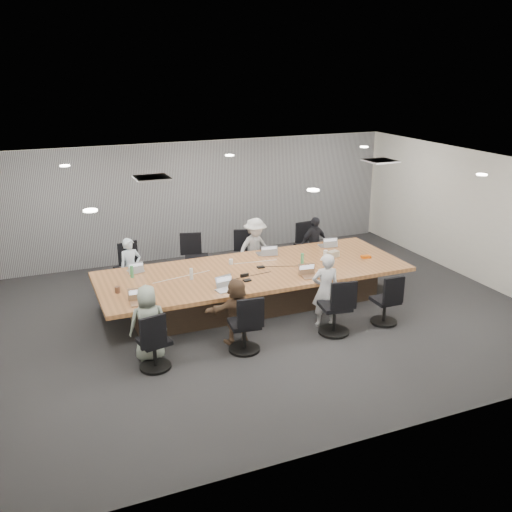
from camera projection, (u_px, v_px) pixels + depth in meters
name	position (u px, v px, depth m)	size (l,w,h in m)	color
floor	(264.00, 314.00, 10.87)	(10.00, 8.00, 0.00)	#2B2B2C
ceiling	(265.00, 168.00, 9.97)	(10.00, 8.00, 0.00)	white
wall_back	(200.00, 199.00, 13.92)	(10.00, 2.80, 0.00)	beige
wall_front	(395.00, 336.00, 6.93)	(10.00, 2.80, 0.00)	beige
wall_right	(478.00, 217.00, 12.24)	(8.00, 2.80, 0.00)	beige
curtain	(200.00, 199.00, 13.85)	(9.80, 0.04, 2.80)	gray
conference_table	(254.00, 286.00, 11.18)	(6.00, 2.20, 0.74)	#3E2E22
chair_0	(128.00, 273.00, 11.89)	(0.54, 0.54, 0.80)	black
chair_1	(197.00, 262.00, 12.42)	(0.59, 0.59, 0.88)	black
chair_2	(249.00, 257.00, 12.89)	(0.52, 0.52, 0.77)	black
chair_3	(307.00, 249.00, 13.41)	(0.53, 0.53, 0.79)	black
chair_4	(154.00, 346.00, 8.84)	(0.53, 0.53, 0.78)	black
chair_5	(244.00, 328.00, 9.37)	(0.55, 0.55, 0.82)	black
chair_6	(335.00, 311.00, 9.99)	(0.58, 0.58, 0.87)	black
chair_7	(385.00, 304.00, 10.39)	(0.51, 0.51, 0.76)	black
person_0	(131.00, 268.00, 11.51)	(0.45, 0.30, 1.24)	silver
laptop_0	(136.00, 271.00, 10.99)	(0.30, 0.20, 0.02)	#B2B2B7
person_2	(255.00, 249.00, 12.48)	(0.89, 0.51, 1.37)	#BBBBBB
laptop_2	(265.00, 253.00, 11.98)	(0.36, 0.25, 0.02)	#B2B2B7
person_3	(314.00, 244.00, 13.03)	(0.74, 0.31, 1.26)	black
laptop_3	(326.00, 245.00, 12.51)	(0.33, 0.22, 0.02)	#B2B2B7
person_4	(148.00, 323.00, 9.07)	(0.61, 0.40, 1.25)	gray
laptop_4	(141.00, 303.00, 9.51)	(0.34, 0.23, 0.02)	#8C6647
person_5	(237.00, 311.00, 9.63)	(1.07, 0.34, 1.15)	brown
laptop_5	(225.00, 290.00, 10.05)	(0.32, 0.22, 0.02)	#B2B2B7
person_6	(325.00, 290.00, 10.21)	(0.50, 0.33, 1.38)	silver
laptop_6	(311.00, 277.00, 10.67)	(0.33, 0.23, 0.02)	#8C6647
bottle_green_left	(132.00, 272.00, 10.63)	(0.06, 0.06, 0.23)	#47A463
bottle_green_right	(302.00, 259.00, 11.34)	(0.06, 0.06, 0.23)	#47A463
bottle_clear	(191.00, 274.00, 10.54)	(0.06, 0.06, 0.21)	silver
cup_white_far	(231.00, 262.00, 11.36)	(0.08, 0.08, 0.10)	white
cup_white_near	(326.00, 253.00, 11.88)	(0.09, 0.09, 0.11)	white
mug_brown	(118.00, 290.00, 9.94)	(0.09, 0.09, 0.11)	brown
mic_left	(247.00, 280.00, 10.49)	(0.14, 0.09, 0.03)	black
mic_right	(261.00, 267.00, 11.17)	(0.14, 0.09, 0.03)	black
stapler	(245.00, 275.00, 10.69)	(0.16, 0.04, 0.06)	black
canvas_bag	(333.00, 254.00, 11.77)	(0.23, 0.14, 0.12)	#BCB095
snack_packet	(366.00, 257.00, 11.74)	(0.19, 0.13, 0.04)	#DA5205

